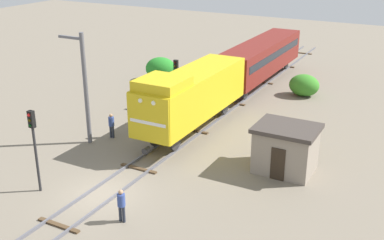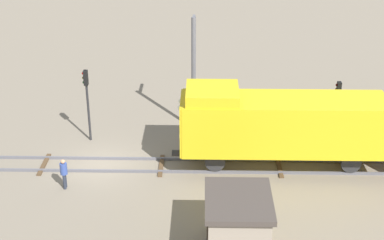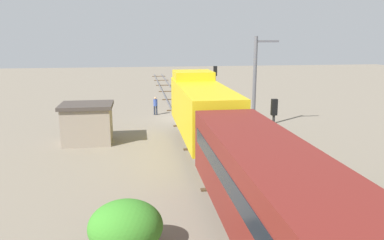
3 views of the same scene
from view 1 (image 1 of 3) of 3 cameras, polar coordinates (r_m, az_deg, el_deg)
ground_plane at (r=25.96m, az=-10.51°, el=-8.68°), size 119.42×119.42×0.00m
railway_track at (r=25.92m, az=-10.52°, el=-8.54°), size 2.40×79.62×0.16m
locomotive at (r=32.33m, az=-0.08°, el=3.15°), size 2.90×11.60×4.60m
passenger_car_leading at (r=44.16m, az=8.22°, el=7.52°), size 2.84×14.00×3.66m
traffic_signal_near at (r=25.81m, az=-18.27°, el=-1.88°), size 0.32×0.34×4.53m
traffic_signal_mid at (r=37.14m, az=-1.91°, el=5.39°), size 0.32×0.34×3.84m
worker_near_track at (r=23.09m, az=-8.37°, el=-9.72°), size 0.38×0.38×1.70m
worker_by_signal at (r=32.41m, az=-9.53°, el=-0.44°), size 0.38×0.38×1.70m
catenary_mast at (r=31.04m, az=-12.60°, el=3.98°), size 1.94×0.28×7.24m
relay_hut at (r=27.90m, az=11.04°, el=-3.31°), size 3.50×2.90×2.74m
bush_near at (r=45.02m, az=-3.70°, el=6.06°), size 2.98×2.44×2.17m
bush_mid at (r=41.57m, az=13.14°, el=4.03°), size 2.53×2.07×1.84m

